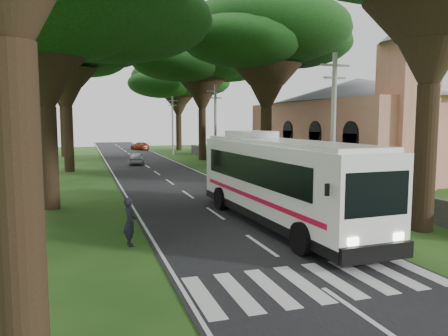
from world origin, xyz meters
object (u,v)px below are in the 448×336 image
(pole_mid, at_px, (215,126))
(distant_car_a, at_px, (136,158))
(pole_far, at_px, (173,125))
(coach_bus, at_px, (279,179))
(distant_car_c, at_px, (140,146))
(church, at_px, (358,119))
(pedestrian, at_px, (130,222))
(pole_near, at_px, (333,132))

(pole_mid, height_order, distant_car_a, pole_mid)
(pole_far, bearing_deg, coach_bus, -94.74)
(distant_car_a, bearing_deg, distant_car_c, -88.88)
(church, xyz_separation_m, pedestrian, (-22.58, -17.97, -3.99))
(pole_far, distance_m, distant_car_a, 13.50)
(pole_far, xyz_separation_m, pedestrian, (-10.22, -42.43, -3.26))
(pole_mid, bearing_deg, coach_bus, -99.17)
(church, bearing_deg, pole_mid, 160.19)
(coach_bus, height_order, distant_car_a, coach_bus)
(pole_mid, bearing_deg, pole_near, -90.00)
(pole_near, xyz_separation_m, distant_car_c, (-2.93, 52.20, -3.54))
(pole_mid, xyz_separation_m, pole_far, (0.00, 20.00, 0.00))
(pole_far, bearing_deg, distant_car_c, 103.49)
(church, distance_m, pole_mid, 13.16)
(pole_far, height_order, pedestrian, pole_far)
(distant_car_c, bearing_deg, pedestrian, 62.78)
(pole_far, height_order, distant_car_a, pole_far)
(pole_far, xyz_separation_m, coach_bus, (-3.40, -41.08, -2.10))
(distant_car_a, distance_m, pedestrian, 31.26)
(pole_far, bearing_deg, church, -63.18)
(coach_bus, xyz_separation_m, pedestrian, (-6.82, -1.35, -1.16))
(distant_car_a, relative_size, distant_car_c, 0.90)
(coach_bus, xyz_separation_m, distant_car_c, (0.48, 53.28, -1.44))
(pole_near, distance_m, distant_car_c, 52.41)
(distant_car_a, height_order, distant_car_c, distant_car_a)
(coach_bus, distance_m, distant_car_a, 29.83)
(distant_car_c, bearing_deg, pole_mid, 75.58)
(distant_car_a, height_order, pedestrian, pedestrian)
(pole_near, distance_m, coach_bus, 4.14)
(coach_bus, distance_m, pedestrian, 7.04)
(church, height_order, distant_car_a, church)
(pole_mid, height_order, pole_far, same)
(pole_near, height_order, pole_mid, same)
(church, distance_m, distant_car_c, 39.95)
(pole_near, relative_size, coach_bus, 0.61)
(pedestrian, bearing_deg, pole_mid, -32.00)
(coach_bus, bearing_deg, pole_mid, 78.79)
(church, relative_size, pole_far, 3.00)
(church, xyz_separation_m, pole_far, (-12.36, 24.45, -0.73))
(pole_mid, xyz_separation_m, distant_car_a, (-6.30, 8.58, -3.50))
(pole_near, xyz_separation_m, pole_mid, (0.00, 20.00, 0.00))
(distant_car_a, xyz_separation_m, distant_car_c, (3.37, 23.62, -0.04))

